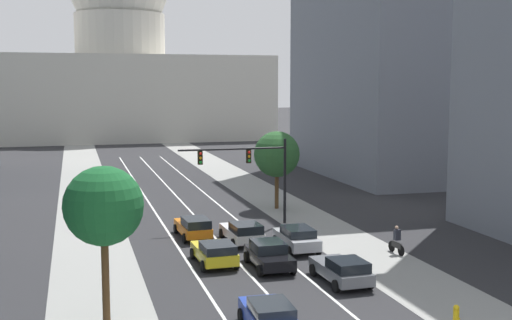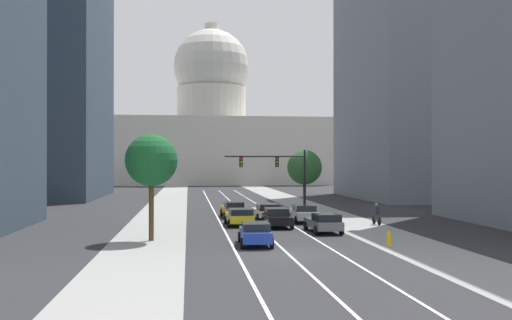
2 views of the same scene
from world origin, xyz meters
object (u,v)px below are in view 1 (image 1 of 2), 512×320
at_px(car_blue, 269,316).
at_px(street_tree_near_left, 104,207).
at_px(street_tree_far_right, 277,154).
at_px(car_white, 243,232).
at_px(car_orange, 194,227).
at_px(car_black, 269,254).
at_px(fire_hydrant, 456,315).
at_px(cyclist, 397,240).
at_px(car_gray, 342,270).
at_px(car_yellow, 215,252).
at_px(capitol_building, 121,70).
at_px(car_silver, 297,238).
at_px(traffic_signal_mast, 251,165).

bearing_deg(car_blue, street_tree_near_left, 68.51).
bearing_deg(street_tree_far_right, car_white, -118.06).
distance_m(car_orange, street_tree_far_right, 12.36).
height_order(car_black, fire_hydrant, car_black).
distance_m(car_black, cyclist, 8.27).
distance_m(car_blue, car_gray, 7.79).
distance_m(car_black, car_gray, 4.69).
bearing_deg(fire_hydrant, cyclist, 74.35).
xyz_separation_m(car_yellow, fire_hydrant, (7.87, -11.84, -0.28)).
xyz_separation_m(capitol_building, cyclist, (9.63, -88.40, -11.71)).
xyz_separation_m(capitol_building, street_tree_near_left, (-7.74, -95.57, -7.45)).
bearing_deg(car_orange, car_blue, 177.29).
relative_size(car_white, car_silver, 1.02).
bearing_deg(capitol_building, car_orange, -90.97).
height_order(car_silver, traffic_signal_mast, traffic_signal_mast).
bearing_deg(cyclist, car_black, 90.66).
relative_size(car_yellow, car_silver, 0.97).
distance_m(car_white, car_silver, 3.76).
bearing_deg(capitol_building, car_black, -89.11).
height_order(car_blue, street_tree_far_right, street_tree_far_right).
xyz_separation_m(car_black, cyclist, (8.24, 0.74, 0.09)).
bearing_deg(car_white, capitol_building, -1.13).
xyz_separation_m(car_orange, cyclist, (11.01, -7.28, 0.08)).
height_order(car_black, traffic_signal_mast, traffic_signal_mast).
xyz_separation_m(capitol_building, car_gray, (4.17, -92.91, -11.83)).
relative_size(capitol_building, cyclist, 30.75).
bearing_deg(car_black, car_silver, -40.21).
xyz_separation_m(car_silver, car_gray, (0.01, -7.01, -0.04)).
bearing_deg(cyclist, fire_hydrant, 159.90).
bearing_deg(traffic_signal_mast, car_gray, -86.61).
bearing_deg(car_yellow, car_silver, -73.33).
height_order(car_gray, cyclist, cyclist).
height_order(car_blue, car_orange, car_orange).
relative_size(car_white, car_gray, 1.00).
bearing_deg(cyclist, car_yellow, 82.28).
bearing_deg(traffic_signal_mast, fire_hydrant, -81.48).
distance_m(traffic_signal_mast, street_tree_far_right, 6.69).
height_order(car_silver, street_tree_near_left, street_tree_near_left).
bearing_deg(street_tree_far_right, car_orange, -135.30).
bearing_deg(car_orange, street_tree_far_right, -47.96).
bearing_deg(car_white, car_gray, -165.92).
bearing_deg(car_yellow, capitol_building, -2.87).
height_order(traffic_signal_mast, street_tree_far_right, street_tree_far_right).
height_order(car_gray, street_tree_near_left, street_tree_near_left).
xyz_separation_m(car_white, car_silver, (2.77, -2.55, 0.03)).
height_order(car_yellow, car_silver, car_silver).
xyz_separation_m(car_orange, car_silver, (5.54, -4.78, 0.00)).
xyz_separation_m(car_black, street_tree_far_right, (5.62, 16.31, 3.71)).
xyz_separation_m(capitol_building, car_yellow, (-1.38, -87.77, -11.82)).
distance_m(fire_hydrant, street_tree_far_right, 27.08).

